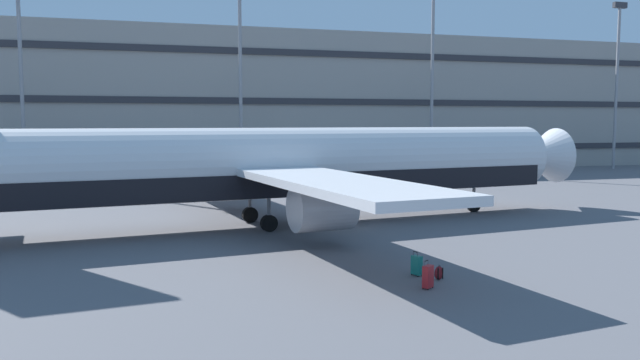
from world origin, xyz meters
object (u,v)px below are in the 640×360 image
backpack_black (439,273)px  airliner (275,167)px  suitcase_large (428,276)px  suitcase_upright (417,265)px

backpack_black → airliner: bearing=103.2°
suitcase_large → backpack_black: bearing=47.7°
suitcase_upright → airliner: bearing=101.8°
backpack_black → suitcase_upright: bearing=124.2°
airliner → suitcase_large: bearing=-81.3°
airliner → suitcase_upright: 13.37m
suitcase_upright → backpack_black: suitcase_upright is taller
suitcase_large → backpack_black: 1.42m
airliner → backpack_black: size_ratio=74.11×
airliner → backpack_black: bearing=-76.8°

